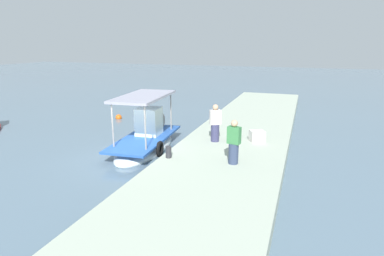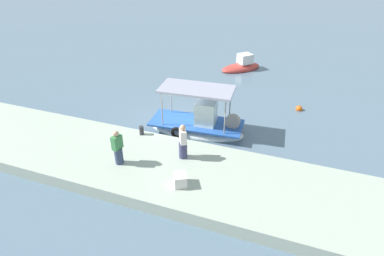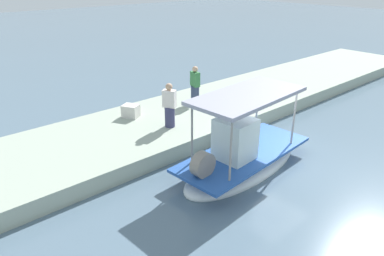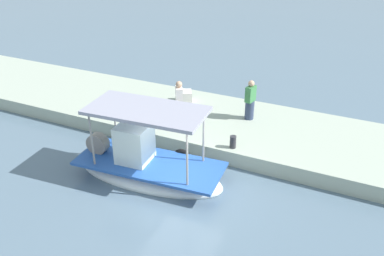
{
  "view_description": "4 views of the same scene",
  "coord_description": "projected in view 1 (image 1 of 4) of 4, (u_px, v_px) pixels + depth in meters",
  "views": [
    {
      "loc": [
        -12.53,
        -7.47,
        5.19
      ],
      "look_at": [
        1.93,
        -2.45,
        1.15
      ],
      "focal_mm": 30.59,
      "sensor_mm": 36.0,
      "label": 1
    },
    {
      "loc": [
        6.63,
        -15.31,
        9.68
      ],
      "look_at": [
        1.72,
        -1.87,
        1.23
      ],
      "focal_mm": 30.17,
      "sensor_mm": 36.0,
      "label": 2
    },
    {
      "loc": [
        9.85,
        6.81,
        6.3
      ],
      "look_at": [
        1.73,
        -2.49,
        0.86
      ],
      "focal_mm": 33.44,
      "sensor_mm": 36.0,
      "label": 3
    },
    {
      "loc": [
        -5.24,
        10.35,
        8.48
      ],
      "look_at": [
        0.94,
        -2.8,
        0.85
      ],
      "focal_mm": 38.55,
      "sensor_mm": 36.0,
      "label": 4
    }
  ],
  "objects": [
    {
      "name": "fisherman_near_bollard",
      "position": [
        215.0,
        125.0,
        15.37
      ],
      "size": [
        0.54,
        0.57,
        1.78
      ],
      "color": "#37385B",
      "rests_on": "dock_quay"
    },
    {
      "name": "cargo_crate",
      "position": [
        257.0,
        136.0,
        15.47
      ],
      "size": [
        0.78,
        0.83,
        0.53
      ],
      "primitive_type": "cube",
      "rotation": [
        0.0,
        0.0,
        2.07
      ],
      "color": "silver",
      "rests_on": "dock_quay"
    },
    {
      "name": "marker_buoy",
      "position": [
        119.0,
        118.0,
        22.77
      ],
      "size": [
        0.43,
        0.43,
        0.43
      ],
      "color": "#DD5814",
      "rests_on": "ground_plane"
    },
    {
      "name": "main_fishing_boat",
      "position": [
        146.0,
        140.0,
        16.3
      ],
      "size": [
        5.61,
        2.47,
        3.07
      ],
      "color": "white",
      "rests_on": "ground_plane"
    },
    {
      "name": "fisherman_by_crate",
      "position": [
        234.0,
        144.0,
        12.53
      ],
      "size": [
        0.46,
        0.54,
        1.74
      ],
      "color": "#303C59",
      "rests_on": "dock_quay"
    },
    {
      "name": "dock_quay",
      "position": [
        224.0,
        163.0,
        13.62
      ],
      "size": [
        36.0,
        4.9,
        0.61
      ],
      "primitive_type": "cube",
      "color": "#A3AF9D",
      "rests_on": "ground_plane"
    },
    {
      "name": "ground_plane",
      "position": [
        128.0,
        158.0,
        15.13
      ],
      "size": [
        120.0,
        120.0,
        0.0
      ],
      "primitive_type": "plane",
      "color": "slate"
    },
    {
      "name": "mooring_bollard",
      "position": [
        168.0,
        152.0,
        13.29
      ],
      "size": [
        0.24,
        0.24,
        0.48
      ],
      "primitive_type": "cylinder",
      "color": "#2D2D33",
      "rests_on": "dock_quay"
    }
  ]
}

